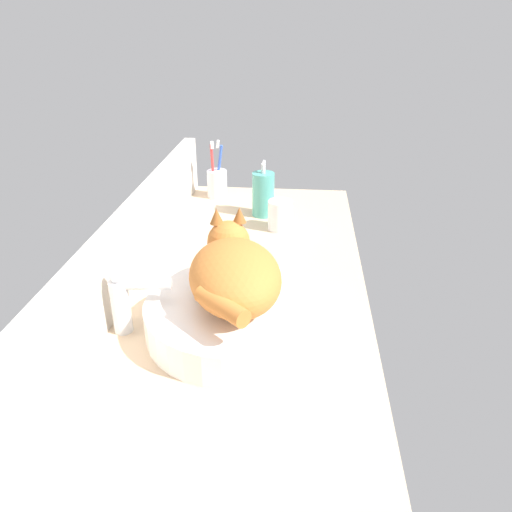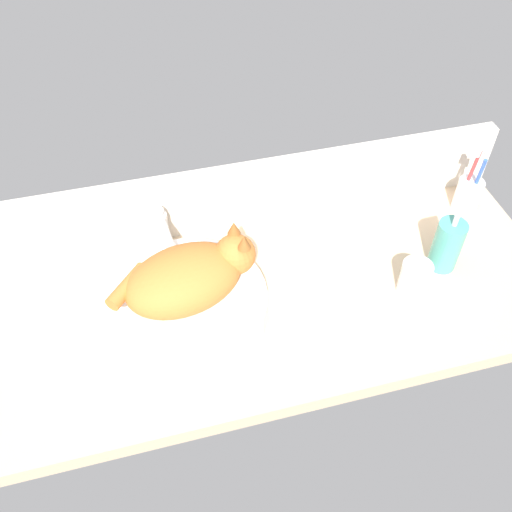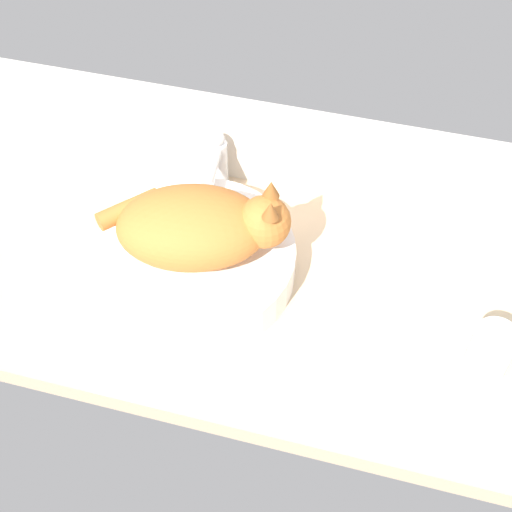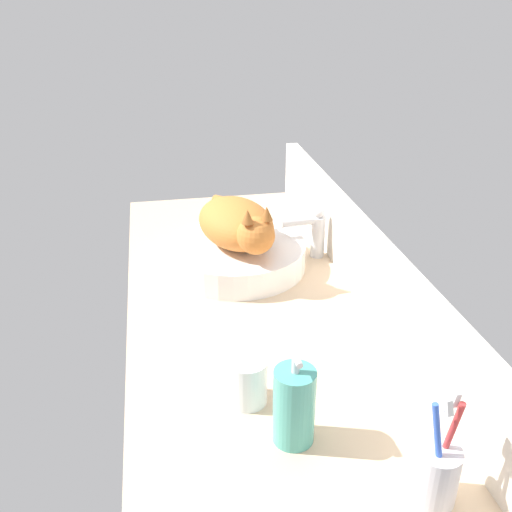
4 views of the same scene
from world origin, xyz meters
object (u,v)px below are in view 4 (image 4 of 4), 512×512
object	(u,v)px
sink_basin	(236,255)
soap_dispenser	(294,406)
faucet	(314,231)
cat	(238,224)
toothbrush_cup	(436,472)
water_glass	(248,383)

from	to	relation	value
sink_basin	soap_dispenser	bearing A→B (deg)	-0.35
sink_basin	faucet	distance (cm)	21.13
sink_basin	faucet	size ratio (longest dim) A/B	2.55
cat	sink_basin	bearing A→B (deg)	-162.95
sink_basin	soap_dispenser	size ratio (longest dim) A/B	2.11
faucet	toothbrush_cup	size ratio (longest dim) A/B	0.73
sink_basin	water_glass	size ratio (longest dim) A/B	4.14
cat	soap_dispenser	distance (cm)	59.65
water_glass	sink_basin	bearing A→B (deg)	173.30
cat	water_glass	distance (cm)	50.28
toothbrush_cup	faucet	bearing A→B (deg)	176.63
sink_basin	soap_dispenser	distance (cm)	60.78
toothbrush_cup	cat	bearing A→B (deg)	-168.09
cat	faucet	xyz separation A→B (cm)	(-3.42, 20.23, -5.00)
sink_basin	toothbrush_cup	size ratio (longest dim) A/B	1.86
faucet	soap_dispenser	bearing A→B (deg)	-18.50
soap_dispenser	toothbrush_cup	world-z (taller)	toothbrush_cup
cat	water_glass	world-z (taller)	cat
sink_basin	water_glass	distance (cm)	50.81
water_glass	soap_dispenser	bearing A→B (deg)	28.52
soap_dispenser	water_glass	bearing A→B (deg)	-151.48
faucet	soap_dispenser	world-z (taller)	soap_dispenser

